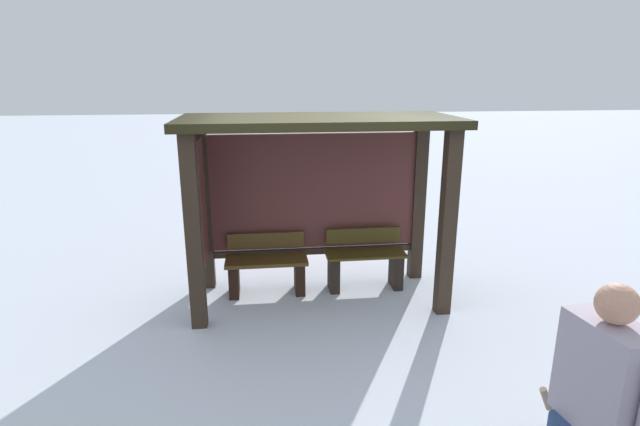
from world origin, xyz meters
TOP-DOWN VIEW (x-y plane):
  - ground_plane at (0.00, 0.00)m, footprint 60.00×60.00m
  - bus_shelter at (-0.09, 0.18)m, footprint 3.13×1.41m
  - bench_left_inside at (-0.63, 0.25)m, footprint 1.02×0.41m
  - bench_center_inside at (0.63, 0.25)m, footprint 1.02×0.37m
  - person_walking at (1.15, -3.44)m, footprint 0.45×0.66m
  - dog at (1.71, -2.74)m, footprint 0.82×0.23m

SIDE VIEW (x-z plane):
  - ground_plane at x=0.00m, z-range 0.00..0.00m
  - bench_left_inside at x=-0.63m, z-range -0.04..0.71m
  - bench_center_inside at x=0.63m, z-range -0.04..0.73m
  - dog at x=1.71m, z-range 0.10..0.64m
  - person_walking at x=1.15m, z-range 0.15..1.80m
  - bus_shelter at x=-0.09m, z-range 0.46..2.69m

